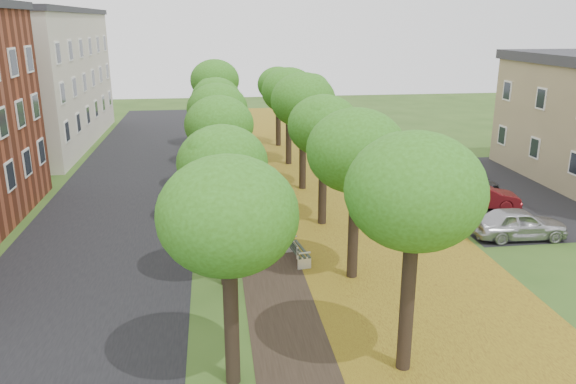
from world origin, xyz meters
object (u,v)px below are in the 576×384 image
object	(u,v)px
car_grey	(461,186)
car_white	(441,164)
car_silver	(519,223)
bench	(296,249)
car_red	(481,196)

from	to	relation	value
car_grey	car_white	xyz separation A→B (m)	(0.89, 5.02, -0.02)
car_silver	bench	bearing A→B (deg)	98.64
bench	car_red	distance (m)	11.93
car_red	car_grey	bearing A→B (deg)	20.70
car_grey	car_white	distance (m)	5.10
car_silver	car_grey	bearing A→B (deg)	2.58
car_red	car_grey	world-z (taller)	car_grey
bench	car_grey	distance (m)	12.56
bench	car_silver	xyz separation A→B (m)	(10.31, 1.09, 0.22)
bench	car_silver	world-z (taller)	car_silver
car_silver	car_red	distance (m)	4.32
car_red	car_white	xyz separation A→B (m)	(0.57, 6.79, 0.04)
bench	car_white	size ratio (longest dim) A/B	0.42
car_silver	car_white	size ratio (longest dim) A/B	0.85
bench	car_red	size ratio (longest dim) A/B	0.52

